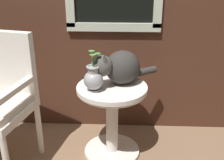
% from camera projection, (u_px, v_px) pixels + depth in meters
% --- Properties ---
extents(wicker_side_table, '(0.54, 0.54, 0.61)m').
position_uv_depth(wicker_side_table, '(112.00, 110.00, 2.20)').
color(wicker_side_table, silver).
rests_on(wicker_side_table, ground_plane).
extents(cat, '(0.51, 0.38, 0.27)m').
position_uv_depth(cat, '(120.00, 67.00, 2.11)').
color(cat, '#33302D').
rests_on(cat, wicker_side_table).
extents(pewter_vase_with_ivy, '(0.14, 0.14, 0.29)m').
position_uv_depth(pewter_vase_with_ivy, '(93.00, 78.00, 2.00)').
color(pewter_vase_with_ivy, '#99999E').
rests_on(pewter_vase_with_ivy, wicker_side_table).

